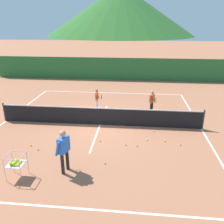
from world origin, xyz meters
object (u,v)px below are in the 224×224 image
Objects in this scene: student_1 at (152,100)px; tennis_ball_1 at (165,141)px; tennis_ball_8 at (38,149)px; tennis_ball_10 at (180,145)px; tennis_ball_7 at (105,163)px; tennis_net at (100,116)px; tennis_ball_5 at (154,131)px; tennis_ball_6 at (137,146)px; student_0 at (97,97)px; ball_cart at (15,163)px; tennis_ball_4 at (31,145)px; tennis_ball_9 at (147,140)px; instructor at (64,147)px; tennis_ball_0 at (125,145)px; tennis_ball_3 at (100,141)px.

tennis_ball_1 is (0.42, -3.75, -0.78)m from student_1.
tennis_ball_1 and tennis_ball_8 have the same top height.
tennis_ball_1 is 1.00× the size of tennis_ball_10.
tennis_ball_7 is 1.00× the size of tennis_ball_8.
tennis_ball_5 is at bearing -11.66° from tennis_net.
tennis_ball_6 is at bearing -117.33° from tennis_ball_5.
tennis_net is at bearing -77.65° from student_0.
tennis_net is at bearing 168.34° from tennis_ball_5.
tennis_ball_1 is at bearing -46.98° from student_0.
tennis_ball_4 is (-0.48, 2.22, -0.56)m from ball_cart.
tennis_ball_4 and tennis_ball_9 have the same top height.
tennis_ball_9 is at bearing -110.93° from tennis_ball_5.
instructor reaches higher than tennis_ball_4.
tennis_ball_6 is 1.93m from tennis_ball_10.
student_0 is 3.39m from student_1.
tennis_ball_6 and tennis_ball_9 have the same top height.
tennis_ball_8 is (-2.26, -2.92, -0.47)m from tennis_net.
tennis_ball_5 is at bearing 113.38° from tennis_ball_1.
student_0 reaches higher than tennis_ball_7.
tennis_ball_9 is (4.70, 1.36, 0.00)m from tennis_ball_8.
tennis_net is 5.32m from ball_cart.
tennis_ball_4 is at bearing -159.85° from tennis_ball_5.
tennis_net is 6.46× the size of instructor.
tennis_ball_4 is at bearing -173.35° from tennis_ball_0.
tennis_ball_7 and tennis_ball_8 have the same top height.
ball_cart reaches higher than tennis_ball_5.
tennis_ball_3 is (-1.20, 0.25, 0.00)m from tennis_ball_0.
instructor is 4.84m from tennis_ball_1.
tennis_ball_0 is at bearing -174.35° from tennis_ball_10.
tennis_ball_8 is 1.00× the size of tennis_ball_9.
tennis_ball_8 is at bearing 165.77° from tennis_ball_7.
tennis_ball_9 and tennis_ball_10 have the same top height.
instructor reaches higher than tennis_ball_9.
instructor is at bearing -132.88° from tennis_ball_5.
instructor reaches higher than tennis_ball_6.
tennis_ball_1 is 1.39m from tennis_ball_6.
tennis_net reaches higher than tennis_ball_4.
tennis_ball_4 is 3.62m from tennis_ball_7.
tennis_ball_1 and tennis_ball_10 have the same top height.
tennis_ball_4 is at bearing -166.04° from tennis_ball_3.
instructor is 3.18m from tennis_ball_0.
tennis_ball_1 and tennis_ball_4 have the same top height.
student_0 is 7.50m from ball_cart.
tennis_ball_7 is (0.47, -1.82, 0.00)m from tennis_ball_3.
student_1 reaches higher than tennis_ball_7.
tennis_ball_0 and tennis_ball_8 have the same top height.
tennis_ball_0 is at bearing -163.65° from tennis_ball_1.
tennis_ball_8 and tennis_ball_10 have the same top height.
tennis_ball_3 is at bearing 13.96° from tennis_ball_4.
tennis_ball_4 is at bearing -174.76° from tennis_ball_6.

